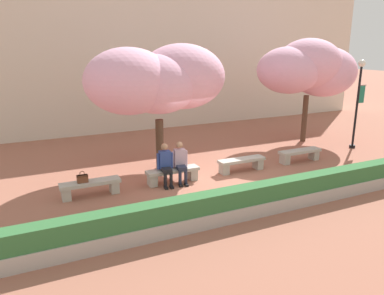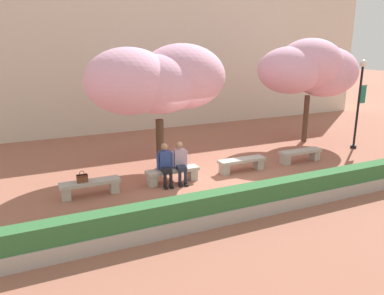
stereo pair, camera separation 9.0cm
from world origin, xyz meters
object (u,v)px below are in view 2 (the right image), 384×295
Objects in this scene: stone_bench_near_west at (173,173)px; lamp_post_with_banner at (360,96)px; stone_bench_center at (242,163)px; person_seated_right at (180,161)px; stone_bench_near_east at (300,154)px; cherry_tree_main at (157,80)px; handbag at (82,178)px; cherry_tree_secondary at (310,69)px; stone_bench_west_end at (90,186)px; person_seated_left at (165,163)px.

stone_bench_near_west is 0.47× the size of lamp_post_with_banner.
person_seated_right reaches higher than stone_bench_center.
stone_bench_near_west is 5.07m from stone_bench_near_east.
stone_bench_near_east is 0.35× the size of cherry_tree_main.
handbag is at bearing 179.28° from person_seated_right.
stone_bench_near_west is 2.76m from handbag.
cherry_tree_main is 8.36m from lamp_post_with_banner.
stone_bench_center is at bearing 0.00° from stone_bench_near_west.
handbag is 10.70m from cherry_tree_secondary.
stone_bench_west_end is 2.31m from person_seated_left.
cherry_tree_secondary is at bearing 26.57° from stone_bench_center.
stone_bench_near_west is (2.54, 0.00, 0.00)m from stone_bench_west_end.
handbag is 4.15m from cherry_tree_main.
lamp_post_with_banner reaches higher than person_seated_left.
handbag is at bearing 179.13° from person_seated_left.
person_seated_left is at bearing -175.99° from lamp_post_with_banner.
stone_bench_center is at bearing -34.58° from cherry_tree_main.
handbag is 0.07× the size of cherry_tree_main.
cherry_tree_main is at bearing 76.22° from person_seated_left.
stone_bench_near_east is 5.00× the size of handbag.
cherry_tree_secondary is at bearing 119.51° from lamp_post_with_banner.
stone_bench_near_east is 1.31× the size of person_seated_right.
stone_bench_near_east is 0.37× the size of cherry_tree_secondary.
cherry_tree_secondary is at bearing 6.09° from cherry_tree_main.
cherry_tree_main is at bearing 172.50° from lamp_post_with_banner.
cherry_tree_main is at bearing 145.42° from stone_bench_center.
stone_bench_near_east is at bearing 0.11° from handbag.
handbag is 11.27m from lamp_post_with_banner.
person_seated_right is at bearing -12.51° from stone_bench_near_west.
cherry_tree_secondary reaches higher than stone_bench_west_end.
handbag is (-7.81, -0.02, 0.28)m from stone_bench_near_east.
stone_bench_center is 3.98m from cherry_tree_main.
stone_bench_near_west is 8.25m from cherry_tree_secondary.
lamp_post_with_banner is (11.14, 0.57, 1.60)m from handbag.
stone_bench_center is (2.54, 0.00, 0.00)m from stone_bench_near_west.
stone_bench_center is 6.18m from lamp_post_with_banner.
stone_bench_near_west and stone_bench_near_east have the same top height.
person_seated_left is (-2.79, -0.05, 0.40)m from stone_bench_center.
stone_bench_center is 6.11m from cherry_tree_secondary.
person_seated_left reaches higher than stone_bench_west_end.
stone_bench_west_end and stone_bench_near_east have the same top height.
stone_bench_near_west is 0.37× the size of cherry_tree_secondary.
lamp_post_with_banner is at bearing 4.01° from person_seated_left.
stone_bench_west_end is at bearing 4.25° from handbag.
lamp_post_with_banner is at bearing 4.25° from person_seated_right.
stone_bench_near_east is 7.82m from handbag.
handbag reaches higher than stone_bench_west_end.
stone_bench_center is 1.31× the size of person_seated_left.
stone_bench_west_end is 0.47× the size of lamp_post_with_banner.
person_seated_right is 8.32m from lamp_post_with_banner.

